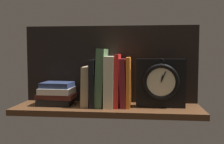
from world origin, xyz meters
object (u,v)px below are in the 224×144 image
book_red_requiem (118,80)px  book_black_skeptic (94,83)px  book_tan_shortstories (88,86)px  book_stack_side (57,94)px  book_cream_twain (110,81)px  framed_clock (160,83)px  book_green_romantic (101,77)px  book_maroon_dawkins (123,82)px  book_orange_pandolfini (129,82)px

book_red_requiem → book_black_skeptic: bearing=180.0°
book_tan_shortstories → book_stack_side: 14.59cm
book_cream_twain → framed_clock: size_ratio=1.03×
book_cream_twain → book_stack_side: bearing=-178.6°
book_tan_shortstories → book_green_romantic: bearing=0.0°
book_stack_side → book_cream_twain: bearing=1.4°
book_tan_shortstories → framed_clock: bearing=-1.7°
book_cream_twain → book_black_skeptic: bearing=180.0°
book_green_romantic → book_maroon_dawkins: size_ratio=1.21×
book_green_romantic → framed_clock: book_green_romantic is taller
book_red_requiem → book_stack_side: 28.33cm
book_tan_shortstories → book_orange_pandolfini: bearing=0.0°
book_orange_pandolfini → framed_clock: bearing=-3.9°
book_orange_pandolfini → book_stack_side: size_ratio=1.29×
book_tan_shortstories → book_red_requiem: bearing=0.0°
book_black_skeptic → book_green_romantic: size_ratio=0.81×
book_black_skeptic → book_orange_pandolfini: book_orange_pandolfini is taller
book_cream_twain → framed_clock: book_cream_twain is taller
book_red_requiem → book_orange_pandolfini: bearing=0.0°
book_maroon_dawkins → book_tan_shortstories: bearing=180.0°
book_cream_twain → book_maroon_dawkins: book_cream_twain is taller
book_tan_shortstories → book_stack_side: (-14.11, -0.60, -3.65)cm
book_red_requiem → framed_clock: bearing=-2.9°
book_cream_twain → book_red_requiem: (3.23, 0.00, 0.46)cm
book_maroon_dawkins → book_red_requiem: bearing=180.0°
book_tan_shortstories → book_green_romantic: size_ratio=0.69×
book_green_romantic → book_red_requiem: 7.37cm
book_cream_twain → book_orange_pandolfini: bearing=0.0°
book_red_requiem → book_stack_side: book_red_requiem is taller
book_red_requiem → book_stack_side: bearing=-178.8°
book_maroon_dawkins → book_orange_pandolfini: (2.38, 0.00, 0.29)cm
book_maroon_dawkins → framed_clock: size_ratio=0.99×
book_tan_shortstories → book_black_skeptic: bearing=0.0°
book_black_skeptic → book_red_requiem: book_red_requiem is taller
book_orange_pandolfini → book_stack_side: book_orange_pandolfini is taller
book_cream_twain → book_maroon_dawkins: size_ratio=1.05×
book_stack_side → book_black_skeptic: bearing=2.0°
book_red_requiem → book_green_romantic: bearing=180.0°
book_stack_side → framed_clock: bearing=-0.4°
book_cream_twain → framed_clock: (21.74, -0.95, -0.37)cm
book_green_romantic → book_black_skeptic: bearing=180.0°
book_tan_shortstories → framed_clock: (31.99, -0.95, 1.90)cm
book_orange_pandolfini → framed_clock: (13.70, -0.95, -0.15)cm
book_stack_side → book_orange_pandolfini: bearing=1.1°
book_tan_shortstories → book_maroon_dawkins: 16.00cm
book_black_skeptic → book_maroon_dawkins: bearing=0.0°
book_tan_shortstories → book_black_skeptic: (3.13, 0.00, 1.54)cm
book_orange_pandolfini → book_cream_twain: bearing=180.0°
book_tan_shortstories → book_stack_side: bearing=-177.6°
book_tan_shortstories → book_cream_twain: bearing=0.0°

